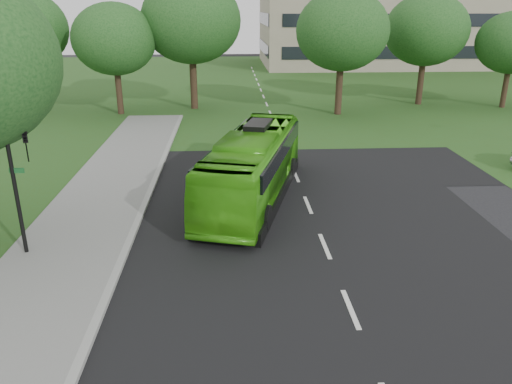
% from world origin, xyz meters
% --- Properties ---
extents(ground, '(160.00, 160.00, 0.00)m').
position_xyz_m(ground, '(0.00, 0.00, 0.00)').
color(ground, black).
rests_on(ground, ground).
extents(street_surfaces, '(120.00, 120.00, 0.15)m').
position_xyz_m(street_surfaces, '(-0.38, 22.75, 0.03)').
color(street_surfaces, black).
rests_on(street_surfaces, ground).
extents(tree_park_a, '(6.41, 6.41, 8.52)m').
position_xyz_m(tree_park_a, '(-12.06, 26.45, 5.78)').
color(tree_park_a, black).
rests_on(tree_park_a, ground).
extents(tree_park_b, '(8.02, 8.02, 10.51)m').
position_xyz_m(tree_park_b, '(-6.26, 28.44, 7.09)').
color(tree_park_b, black).
rests_on(tree_park_b, ground).
extents(tree_park_c, '(7.10, 7.10, 9.44)m').
position_xyz_m(tree_park_c, '(5.39, 25.37, 6.40)').
color(tree_park_c, black).
rests_on(tree_park_c, ground).
extents(tree_park_d, '(7.01, 7.01, 9.27)m').
position_xyz_m(tree_park_d, '(13.44, 29.29, 6.28)').
color(tree_park_d, black).
rests_on(tree_park_d, ground).
extents(tree_park_f, '(7.13, 7.13, 9.52)m').
position_xyz_m(tree_park_f, '(-19.55, 28.13, 6.47)').
color(tree_park_f, black).
rests_on(tree_park_f, ground).
extents(bus, '(5.37, 11.15, 3.03)m').
position_xyz_m(bus, '(-2.35, 7.04, 1.51)').
color(bus, '#46B518').
rests_on(bus, ground).
extents(traffic_light, '(0.79, 0.24, 4.85)m').
position_xyz_m(traffic_light, '(-10.35, 1.90, 2.85)').
color(traffic_light, black).
rests_on(traffic_light, ground).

